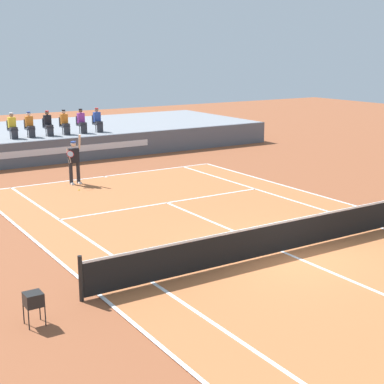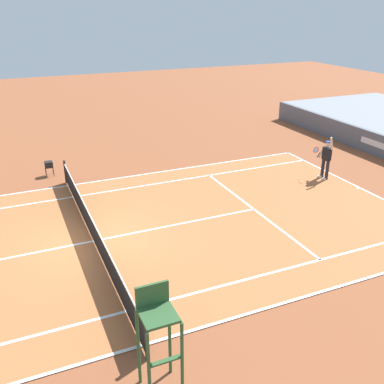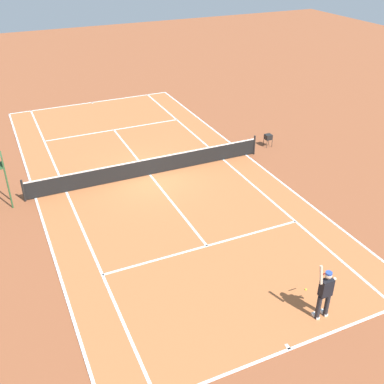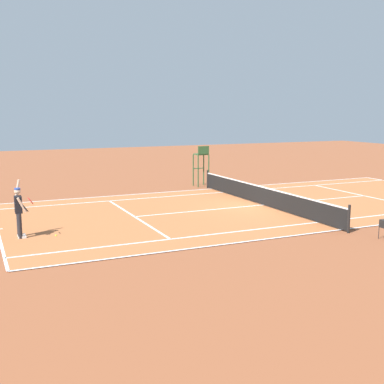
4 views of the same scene
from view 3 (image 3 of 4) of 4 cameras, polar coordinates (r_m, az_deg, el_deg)
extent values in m
plane|color=brown|center=(22.89, -5.20, 2.05)|extent=(80.00, 80.00, 0.00)
cube|color=#B76638|center=(22.89, -5.20, 2.08)|extent=(10.98, 23.78, 0.02)
cube|color=white|center=(14.45, 11.99, -18.48)|extent=(10.98, 0.10, 0.01)
cube|color=white|center=(33.49, -12.27, 10.77)|extent=(10.98, 0.10, 0.01)
cube|color=white|center=(24.99, 6.74, 4.54)|extent=(0.10, 23.78, 0.01)
cube|color=white|center=(21.98, -18.77, -0.77)|extent=(0.10, 23.78, 0.01)
cube|color=white|center=(24.36, 3.94, 3.98)|extent=(0.10, 23.78, 0.01)
cube|color=white|center=(22.08, -15.27, -0.03)|extent=(0.10, 23.78, 0.01)
cube|color=white|center=(17.86, 1.86, -6.68)|extent=(8.22, 0.10, 0.01)
cube|color=white|center=(28.46, -9.63, 7.58)|extent=(8.22, 0.10, 0.01)
cube|color=white|center=(22.88, -5.20, 2.10)|extent=(0.10, 12.80, 0.01)
cube|color=white|center=(14.50, 11.75, -18.22)|extent=(0.10, 0.20, 0.01)
cube|color=white|center=(33.39, -12.23, 10.72)|extent=(0.10, 0.20, 0.01)
cylinder|color=black|center=(25.00, 7.71, 5.77)|extent=(0.10, 0.10, 1.07)
cylinder|color=black|center=(21.72, -20.15, 0.14)|extent=(0.10, 0.10, 1.07)
cube|color=black|center=(22.67, -5.25, 3.12)|extent=(11.78, 0.02, 0.84)
cube|color=white|center=(22.49, -5.30, 4.08)|extent=(11.78, 0.03, 0.06)
cylinder|color=#232328|center=(15.21, 15.37, -13.62)|extent=(0.15, 0.15, 0.92)
cylinder|color=#232328|center=(15.38, 16.33, -13.22)|extent=(0.15, 0.15, 0.92)
cube|color=white|center=(15.52, 15.02, -14.59)|extent=(0.12, 0.28, 0.10)
cube|color=white|center=(15.69, 15.98, -14.19)|extent=(0.12, 0.28, 0.10)
cube|color=black|center=(14.80, 16.26, -11.27)|extent=(0.40, 0.24, 0.60)
sphere|color=beige|center=(14.50, 16.53, -9.87)|extent=(0.22, 0.22, 0.22)
cylinder|color=#2D4CA8|center=(14.44, 16.58, -9.59)|extent=(0.21, 0.21, 0.06)
cylinder|color=beige|center=(14.32, 15.69, -9.84)|extent=(0.09, 0.21, 0.61)
cylinder|color=beige|center=(14.98, 16.83, -10.68)|extent=(0.09, 0.33, 0.56)
cylinder|color=black|center=(15.15, 16.59, -10.75)|extent=(0.04, 0.19, 0.25)
torus|color=red|center=(15.09, 16.30, -9.61)|extent=(0.31, 0.20, 0.26)
cylinder|color=silver|center=(15.09, 16.30, -9.61)|extent=(0.27, 0.16, 0.22)
sphere|color=#D1E533|center=(16.39, 13.89, -11.63)|extent=(0.07, 0.07, 0.07)
cylinder|color=#2D562D|center=(21.21, -21.73, 0.36)|extent=(0.07, 0.07, 1.90)
cylinder|color=#2D562D|center=(21.84, -21.90, 1.19)|extent=(0.07, 0.07, 1.90)
cube|color=#2D562D|center=(20.99, -22.45, 3.76)|extent=(0.06, 0.70, 0.48)
cube|color=black|center=(26.07, 9.41, 6.74)|extent=(0.36, 0.36, 0.28)
cylinder|color=black|center=(26.43, 9.46, 6.24)|extent=(0.02, 0.02, 0.42)
cylinder|color=black|center=(26.25, 8.84, 6.12)|extent=(0.02, 0.02, 0.42)
cylinder|color=black|center=(26.17, 9.87, 5.96)|extent=(0.02, 0.02, 0.42)
cylinder|color=black|center=(25.99, 9.24, 5.84)|extent=(0.02, 0.02, 0.42)
ellipsoid|color=#D1E533|center=(26.04, 9.43, 6.90)|extent=(0.30, 0.30, 0.12)
camera|label=1|loc=(35.48, 4.56, 21.48)|focal=54.88mm
camera|label=2|loc=(22.69, -43.73, 14.10)|focal=40.89mm
camera|label=4|loc=(27.70, 50.13, 6.27)|focal=45.96mm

